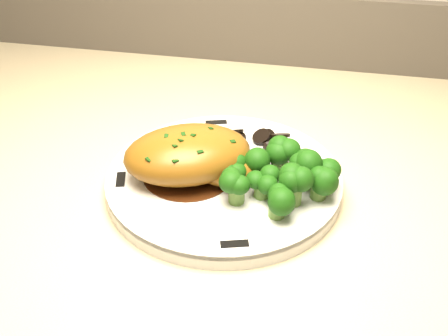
# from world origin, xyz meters

# --- Properties ---
(plate) EXTENTS (0.32, 0.32, 0.02)m
(plate) POSITION_xyz_m (0.05, 1.62, 0.92)
(plate) COLOR silver
(plate) RESTS_ON counter
(rim_accent_0) EXTENTS (0.02, 0.03, 0.00)m
(rim_accent_0) POSITION_xyz_m (0.16, 1.65, 0.93)
(rim_accent_0) COLOR black
(rim_accent_0) RESTS_ON plate
(rim_accent_1) EXTENTS (0.03, 0.02, 0.00)m
(rim_accent_1) POSITION_xyz_m (0.01, 1.74, 0.93)
(rim_accent_1) COLOR black
(rim_accent_1) RESTS_ON plate
(rim_accent_2) EXTENTS (0.02, 0.03, 0.00)m
(rim_accent_2) POSITION_xyz_m (-0.07, 1.59, 0.93)
(rim_accent_2) COLOR black
(rim_accent_2) RESTS_ON plate
(rim_accent_3) EXTENTS (0.03, 0.02, 0.00)m
(rim_accent_3) POSITION_xyz_m (0.08, 1.50, 0.93)
(rim_accent_3) COLOR black
(rim_accent_3) RESTS_ON plate
(gravy_pool) EXTENTS (0.11, 0.11, 0.00)m
(gravy_pool) POSITION_xyz_m (0.00, 1.61, 0.93)
(gravy_pool) COLOR #3D1C0B
(gravy_pool) RESTS_ON plate
(chicken_breast) EXTENTS (0.18, 0.15, 0.06)m
(chicken_breast) POSITION_xyz_m (0.01, 1.61, 0.95)
(chicken_breast) COLOR #8D5918
(chicken_breast) RESTS_ON plate
(mushroom_pile) EXTENTS (0.10, 0.07, 0.03)m
(mushroom_pile) POSITION_xyz_m (0.08, 1.68, 0.93)
(mushroom_pile) COLOR black
(mushroom_pile) RESTS_ON plate
(broccoli_florets) EXTENTS (0.14, 0.10, 0.04)m
(broccoli_florets) POSITION_xyz_m (0.11, 1.60, 0.95)
(broccoli_florets) COLOR olive
(broccoli_florets) RESTS_ON plate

